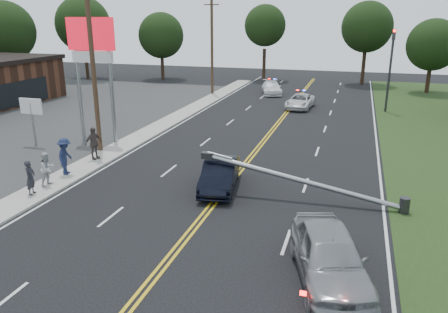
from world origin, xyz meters
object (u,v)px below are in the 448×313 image
(fallen_streetlight, at_px, (312,183))
(emergency_b, at_px, (272,88))
(traffic_signal, at_px, (391,63))
(waiting_sedan, at_px, (329,256))
(utility_pole_mid, at_px, (93,69))
(utility_pole_far, at_px, (212,46))
(small_sign, at_px, (31,110))
(bystander_d, at_px, (94,143))
(crashed_sedan, at_px, (220,174))
(bystander_b, at_px, (48,169))
(emergency_a, at_px, (300,101))
(bystander_c, at_px, (65,156))
(bystander_a, at_px, (30,177))
(pylon_sign, at_px, (92,50))

(fallen_streetlight, xyz_separation_m, emergency_b, (-7.32, 28.15, -0.24))
(traffic_signal, xyz_separation_m, waiting_sedan, (-2.94, -28.03, -3.35))
(utility_pole_mid, relative_size, utility_pole_far, 1.00)
(waiting_sedan, bearing_deg, emergency_b, 87.59)
(small_sign, relative_size, emergency_b, 0.66)
(fallen_streetlight, height_order, emergency_b, fallen_streetlight)
(traffic_signal, xyz_separation_m, bystander_d, (-16.83, -19.64, -3.14))
(utility_pole_mid, relative_size, crashed_sedan, 2.27)
(small_sign, xyz_separation_m, fallen_streetlight, (18.19, -4.00, -1.41))
(small_sign, bearing_deg, utility_pole_mid, 0.00)
(fallen_streetlight, bearing_deg, small_sign, 167.60)
(waiting_sedan, bearing_deg, bystander_b, 146.92)
(emergency_a, height_order, bystander_d, bystander_d)
(traffic_signal, xyz_separation_m, emergency_a, (-7.45, -0.68, -3.57))
(utility_pole_far, bearing_deg, utility_pole_mid, -90.00)
(utility_pole_far, height_order, waiting_sedan, utility_pole_far)
(crashed_sedan, bearing_deg, traffic_signal, 58.89)
(fallen_streetlight, height_order, bystander_b, fallen_streetlight)
(waiting_sedan, relative_size, bystander_b, 2.99)
(fallen_streetlight, distance_m, bystander_c, 12.70)
(emergency_a, bearing_deg, utility_pole_far, 159.55)
(utility_pole_mid, height_order, bystander_a, utility_pole_mid)
(utility_pole_far, bearing_deg, bystander_d, -88.37)
(utility_pole_mid, xyz_separation_m, emergency_b, (6.06, 24.15, -4.40))
(utility_pole_far, bearing_deg, bystander_b, -88.27)
(pylon_sign, distance_m, small_sign, 5.45)
(utility_pole_far, relative_size, bystander_a, 6.10)
(waiting_sedan, bearing_deg, pylon_sign, 126.44)
(small_sign, xyz_separation_m, utility_pole_far, (4.80, 22.00, 2.75))
(emergency_b, xyz_separation_m, bystander_c, (-5.37, -28.46, 0.41))
(small_sign, distance_m, utility_pole_far, 22.68)
(emergency_b, bearing_deg, small_sign, -130.51)
(bystander_a, relative_size, bystander_b, 0.98)
(utility_pole_far, xyz_separation_m, waiting_sedan, (14.56, -32.04, -4.23))
(utility_pole_far, height_order, emergency_b, utility_pole_far)
(utility_pole_mid, distance_m, emergency_a, 20.51)
(fallen_streetlight, distance_m, emergency_a, 21.58)
(crashed_sedan, xyz_separation_m, emergency_a, (1.12, 20.93, -0.09))
(small_sign, bearing_deg, utility_pole_far, 77.69)
(utility_pole_mid, height_order, bystander_b, utility_pole_mid)
(pylon_sign, bearing_deg, small_sign, -150.26)
(traffic_signal, bearing_deg, bystander_a, -123.54)
(traffic_signal, distance_m, utility_pole_mid, 25.12)
(emergency_b, height_order, bystander_b, bystander_b)
(crashed_sedan, bearing_deg, fallen_streetlight, -14.38)
(pylon_sign, relative_size, waiting_sedan, 1.59)
(small_sign, height_order, emergency_b, small_sign)
(traffic_signal, height_order, bystander_a, traffic_signal)
(bystander_b, xyz_separation_m, bystander_c, (-0.15, 1.61, 0.13))
(small_sign, bearing_deg, emergency_a, 49.39)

